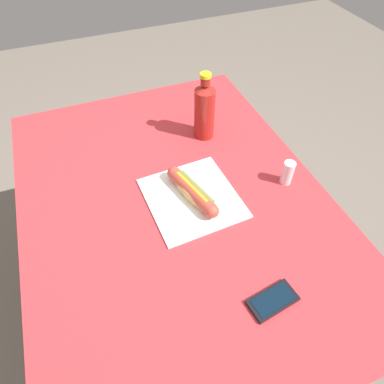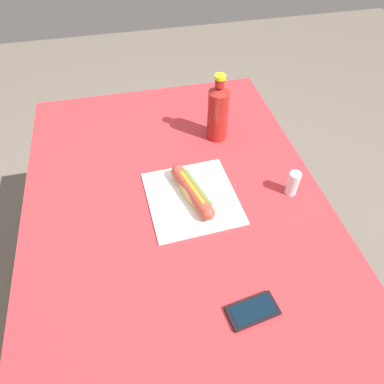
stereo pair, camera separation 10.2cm
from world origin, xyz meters
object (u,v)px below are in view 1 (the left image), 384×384
soda_bottle (204,110)px  salt_shaker (288,173)px  cell_phone (273,300)px  hot_dog (192,191)px

soda_bottle → salt_shaker: soda_bottle is taller
cell_phone → hot_dog: bearing=-170.7°
cell_phone → soda_bottle: 0.66m
hot_dog → soda_bottle: size_ratio=0.93×
soda_bottle → cell_phone: bearing=-7.8°
cell_phone → salt_shaker: size_ratio=1.57×
hot_dog → cell_phone: 0.38m
hot_dog → cell_phone: (0.38, 0.06, -0.03)m
cell_phone → salt_shaker: salt_shaker is taller
salt_shaker → cell_phone: bearing=-35.7°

